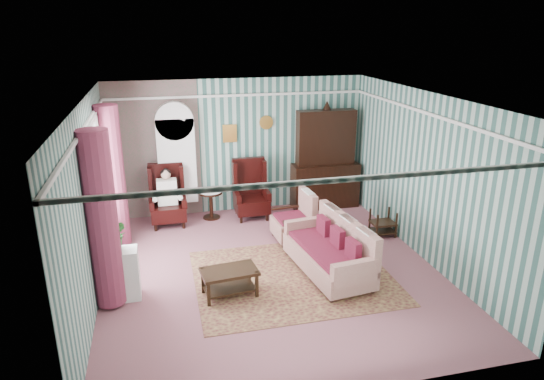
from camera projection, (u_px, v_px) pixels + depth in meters
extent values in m
plane|color=#8E535C|center=(271.00, 271.00, 8.21)|extent=(6.00, 6.00, 0.00)
cube|color=#325C54|center=(239.00, 146.00, 10.50)|extent=(5.50, 0.02, 2.90)
cube|color=#325C54|center=(338.00, 282.00, 4.98)|extent=(5.50, 0.02, 2.90)
cube|color=#325C54|center=(90.00, 204.00, 7.13)|extent=(0.02, 6.00, 2.90)
cube|color=#325C54|center=(426.00, 178.00, 8.35)|extent=(0.02, 6.00, 2.90)
cube|color=white|center=(271.00, 99.00, 7.27)|extent=(5.50, 6.00, 0.02)
cube|color=#954C5A|center=(154.00, 151.00, 10.09)|extent=(1.90, 0.01, 2.90)
cube|color=silver|center=(271.00, 122.00, 7.38)|extent=(5.50, 6.00, 0.05)
cube|color=white|center=(95.00, 185.00, 7.66)|extent=(0.04, 1.50, 1.90)
cylinder|color=#7D2E47|center=(102.00, 221.00, 6.80)|extent=(0.44, 0.44, 2.60)
cylinder|color=#7D2E47|center=(112.00, 177.00, 8.73)|extent=(0.44, 0.44, 2.60)
cube|color=#CA8436|center=(230.00, 133.00, 10.33)|extent=(0.30, 0.03, 0.38)
cube|color=silver|center=(177.00, 167.00, 10.16)|extent=(0.80, 0.28, 2.24)
cube|color=black|center=(326.00, 156.00, 10.75)|extent=(1.50, 0.56, 2.36)
cube|color=black|center=(167.00, 196.00, 9.91)|extent=(0.76, 0.80, 1.25)
cube|color=black|center=(251.00, 190.00, 10.29)|extent=(0.76, 0.80, 1.25)
cylinder|color=black|center=(211.00, 205.00, 10.35)|extent=(0.50, 0.50, 0.60)
cube|color=black|center=(383.00, 223.00, 9.50)|extent=(0.45, 0.38, 0.54)
cube|color=silver|center=(121.00, 274.00, 7.28)|extent=(0.55, 0.35, 0.80)
cube|color=#441716|center=(293.00, 277.00, 8.00)|extent=(3.20, 2.60, 0.01)
cube|color=beige|center=(328.00, 246.00, 7.99)|extent=(1.29, 2.03, 1.00)
cube|color=beige|center=(293.00, 213.00, 9.22)|extent=(0.77, 0.84, 1.09)
cube|color=black|center=(230.00, 283.00, 7.41)|extent=(0.90, 0.59, 0.43)
imported|color=#1C591B|center=(114.00, 240.00, 7.02)|extent=(0.38, 0.33, 0.40)
imported|color=#24531A|center=(117.00, 234.00, 7.18)|extent=(0.27, 0.24, 0.43)
imported|color=#224D18|center=(115.00, 238.00, 7.13)|extent=(0.24, 0.24, 0.37)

